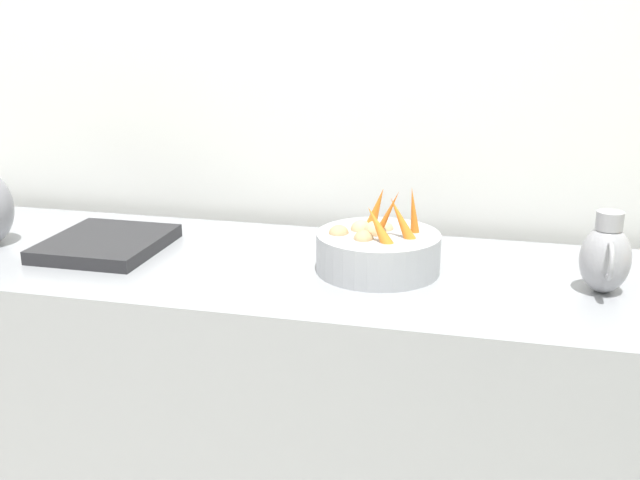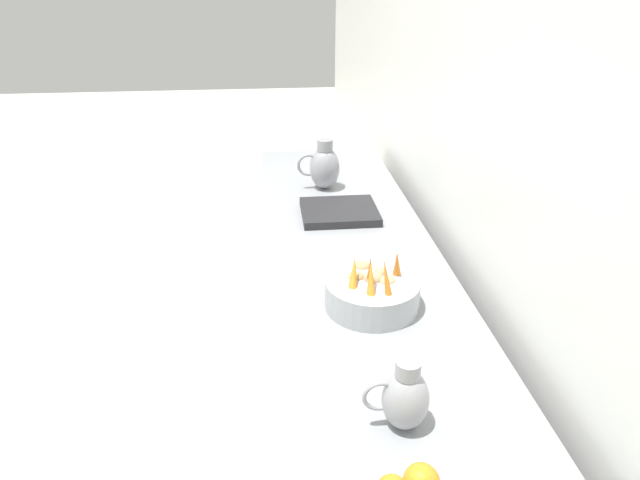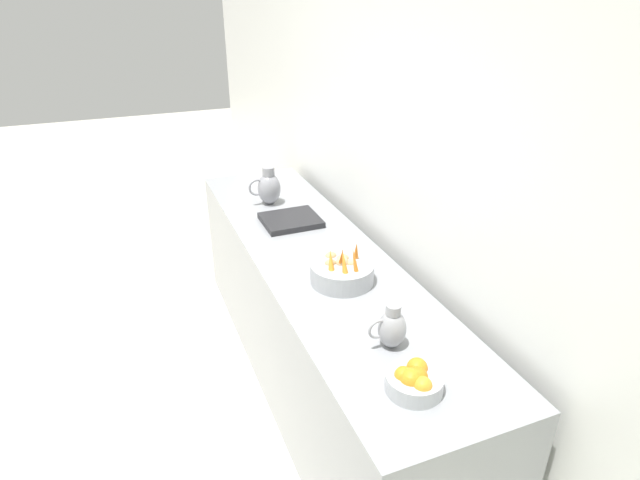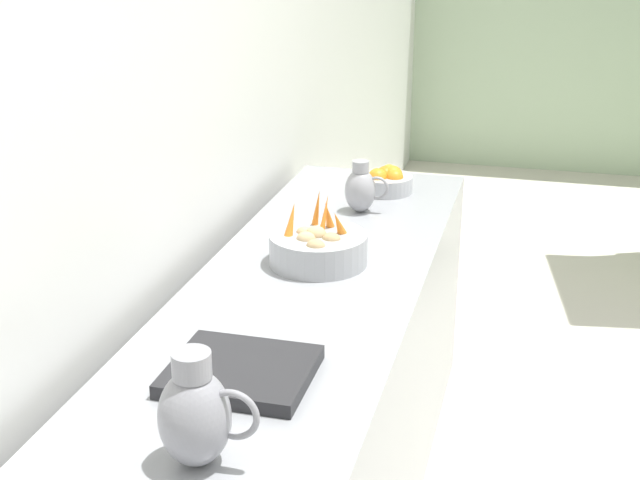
{
  "view_description": "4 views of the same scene",
  "coord_description": "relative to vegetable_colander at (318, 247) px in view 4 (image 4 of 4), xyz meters",
  "views": [
    {
      "loc": [
        0.28,
        0.62,
        1.53
      ],
      "look_at": [
        -1.36,
        0.22,
        1.01
      ],
      "focal_mm": 41.92,
      "sensor_mm": 36.0,
      "label": 1
    },
    {
      "loc": [
        -1.16,
        1.9,
        1.93
      ],
      "look_at": [
        -1.34,
        0.14,
        1.05
      ],
      "focal_mm": 31.57,
      "sensor_mm": 36.0,
      "label": 2
    },
    {
      "loc": [
        -0.56,
        2.37,
        2.23
      ],
      "look_at": [
        -1.49,
        0.06,
        1.0
      ],
      "focal_mm": 29.47,
      "sensor_mm": 36.0,
      "label": 3
    },
    {
      "loc": [
        -0.83,
        -2.18,
        1.96
      ],
      "look_at": [
        -1.43,
        0.12,
        1.06
      ],
      "focal_mm": 49.45,
      "sensor_mm": 36.0,
      "label": 4
    }
  ],
  "objects": [
    {
      "name": "tile_wall_left",
      "position": [
        -0.45,
        0.17,
        0.55
      ],
      "size": [
        0.1,
        8.64,
        3.0
      ],
      "primitive_type": "cube",
      "color": "white",
      "rests_on": "ground_plane"
    },
    {
      "name": "prep_counter",
      "position": [
        0.0,
        -0.33,
        -0.5
      ],
      "size": [
        0.7,
        2.83,
        0.89
      ],
      "primitive_type": "cube",
      "color": "gray",
      "rests_on": "ground_plane"
    },
    {
      "name": "vegetable_colander",
      "position": [
        0.0,
        0.0,
        0.0
      ],
      "size": [
        0.31,
        0.31,
        0.22
      ],
      "color": "#9EA0A5",
      "rests_on": "prep_counter"
    },
    {
      "name": "orange_bowl",
      "position": [
        0.07,
        0.8,
        -0.01
      ],
      "size": [
        0.21,
        0.21,
        0.11
      ],
      "color": "#ADAFB5",
      "rests_on": "prep_counter"
    },
    {
      "name": "metal_pitcher_tall",
      "position": [
        0.04,
        -1.1,
        0.06
      ],
      "size": [
        0.21,
        0.15,
        0.25
      ],
      "color": "gray",
      "rests_on": "prep_counter"
    },
    {
      "name": "metal_pitcher_short",
      "position": [
        0.02,
        0.54,
        0.03
      ],
      "size": [
        0.17,
        0.12,
        0.2
      ],
      "color": "#939399",
      "rests_on": "prep_counter"
    },
    {
      "name": "counter_sink_basin",
      "position": [
        0.01,
        -0.76,
        -0.04
      ],
      "size": [
        0.34,
        0.3,
        0.04
      ],
      "primitive_type": "cube",
      "color": "#232326",
      "rests_on": "prep_counter"
    }
  ]
}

